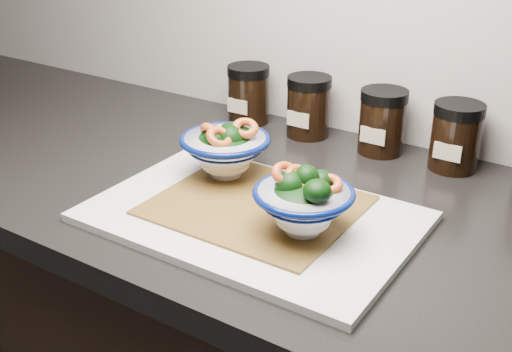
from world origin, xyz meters
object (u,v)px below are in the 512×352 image
Objects in this scene: spice_jar_d at (456,136)px; bowl_right at (304,202)px; bowl_left at (226,149)px; cutting_board at (252,217)px; spice_jar_b at (309,106)px; spice_jar_a at (248,94)px; spice_jar_c at (382,121)px.

bowl_right is at bearing -105.21° from spice_jar_d.
bowl_left reaches higher than spice_jar_d.
cutting_board is 3.98× the size of spice_jar_b.
spice_jar_a is at bearing 180.00° from spice_jar_b.
bowl_left reaches higher than cutting_board.
bowl_left is at bearing 154.91° from bowl_right.
spice_jar_b is at bearing 105.85° from cutting_board.
bowl_right reaches higher than spice_jar_a.
cutting_board is at bearing -118.59° from spice_jar_d.
spice_jar_a is at bearing 116.62° from bowl_left.
bowl_right is at bearing -47.39° from spice_jar_a.
spice_jar_b reaches higher than cutting_board.
bowl_right is at bearing -7.23° from cutting_board.
spice_jar_d is at bearing 61.41° from cutting_board.
bowl_left is 1.05× the size of bowl_right.
bowl_right is (0.09, -0.01, 0.05)m from cutting_board.
spice_jar_a reaches higher than cutting_board.
bowl_right is (0.19, -0.09, -0.00)m from bowl_left.
spice_jar_a is 1.00× the size of spice_jar_c.
cutting_board is 3.98× the size of spice_jar_d.
spice_jar_c reaches higher than cutting_board.
spice_jar_a is 0.28m from spice_jar_c.
spice_jar_a is at bearing 132.61° from bowl_right.
spice_jar_a and spice_jar_b have the same top height.
bowl_left is 1.25× the size of spice_jar_d.
cutting_board is 3.34× the size of bowl_right.
spice_jar_c is (0.28, 0.00, 0.00)m from spice_jar_a.
spice_jar_d is at bearing 74.79° from bowl_right.
cutting_board is 0.41m from spice_jar_a.
spice_jar_c is at bearing 59.22° from bowl_left.
spice_jar_b is at bearing 117.93° from bowl_right.
cutting_board is 0.14m from bowl_left.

